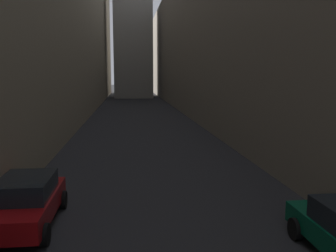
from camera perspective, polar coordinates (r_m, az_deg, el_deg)
The scene contains 4 objects.
ground_plane at distance 41.06m, azimuth -4.60°, elevation 1.42°, with size 264.00×264.00×0.00m, color #232326.
building_block_left at distance 44.46m, azimuth -19.64°, elevation 17.13°, with size 10.67×108.00×24.16m, color gray.
building_block_right at distance 45.25m, azimuth 12.11°, elevation 13.86°, with size 14.60×108.00×18.87m, color #756B5B.
parked_car_left_third at distance 12.41m, azimuth -21.34°, elevation -10.93°, with size 1.92×4.23×1.57m.
Camera 1 is at (-1.19, 7.23, 4.74)m, focal length 38.82 mm.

